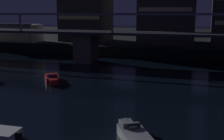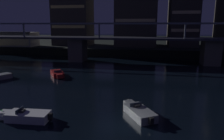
# 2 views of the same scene
# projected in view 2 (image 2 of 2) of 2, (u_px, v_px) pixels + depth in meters

# --- Properties ---
(ground_plane) EXTENTS (400.00, 400.00, 0.00)m
(ground_plane) POSITION_uv_depth(u_px,v_px,m) (123.00, 127.00, 18.99)
(ground_plane) COLOR black
(far_riverbank) EXTENTS (240.00, 80.00, 2.20)m
(far_riverbank) POSITION_uv_depth(u_px,v_px,m) (145.00, 42.00, 97.62)
(far_riverbank) COLOR black
(far_riverbank) RESTS_ON ground
(river_bridge) EXTENTS (99.76, 6.40, 9.38)m
(river_bridge) POSITION_uv_depth(u_px,v_px,m) (141.00, 45.00, 50.69)
(river_bridge) COLOR #605B51
(river_bridge) RESTS_ON ground
(tower_central) EXTENTS (8.53, 12.76, 26.28)m
(tower_central) POSITION_uv_depth(u_px,v_px,m) (184.00, 4.00, 67.41)
(tower_central) COLOR #38332D
(tower_central) RESTS_ON far_riverbank
(waterfront_pavilion) EXTENTS (12.40, 7.40, 4.70)m
(waterfront_pavilion) POSITION_uv_depth(u_px,v_px,m) (18.00, 39.00, 68.96)
(waterfront_pavilion) COLOR #B2AD9E
(waterfront_pavilion) RESTS_ON far_riverbank
(speedboat_near_center) EXTENTS (3.84, 4.77, 1.16)m
(speedboat_near_center) POSITION_uv_depth(u_px,v_px,m) (57.00, 74.00, 38.01)
(speedboat_near_center) COLOR maroon
(speedboat_near_center) RESTS_ON ground
(speedboat_near_right) EXTENTS (3.68, 4.84, 1.16)m
(speedboat_near_right) POSITION_uv_depth(u_px,v_px,m) (139.00, 112.00, 21.28)
(speedboat_near_right) COLOR gray
(speedboat_near_right) RESTS_ON ground
(speedboat_mid_right) EXTENTS (5.22, 2.02, 1.16)m
(speedboat_mid_right) POSITION_uv_depth(u_px,v_px,m) (26.00, 116.00, 20.31)
(speedboat_mid_right) COLOR silver
(speedboat_mid_right) RESTS_ON ground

